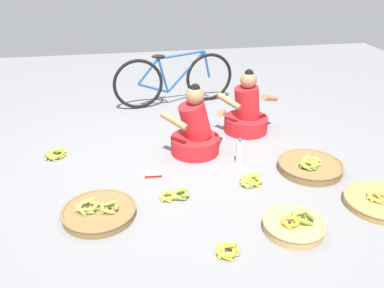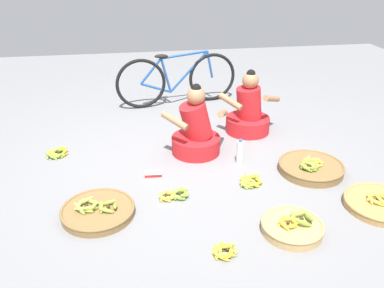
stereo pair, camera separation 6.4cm
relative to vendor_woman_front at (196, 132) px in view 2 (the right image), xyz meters
name	(u,v)px [view 2 (the right image)]	position (x,y,z in m)	size (l,w,h in m)	color
ground_plane	(189,166)	(-0.12, -0.30, -0.24)	(10.00, 10.00, 0.00)	slate
vendor_woman_front	(196,132)	(0.00, 0.00, 0.00)	(0.74, 0.53, 0.77)	red
vendor_woman_behind	(248,113)	(0.70, 0.43, 0.00)	(0.76, 0.52, 0.76)	red
bicycle_leaning	(177,79)	(-0.01, 1.50, 0.11)	(1.69, 0.29, 0.73)	black
banana_basket_back_right	(311,167)	(1.05, -0.60, -0.19)	(0.64, 0.64, 0.15)	brown
banana_basket_mid_right	(98,211)	(-0.99, -0.99, -0.20)	(0.61, 0.61, 0.14)	brown
banana_basket_front_left	(380,203)	(1.37, -1.26, -0.20)	(0.59, 0.59, 0.13)	#A87F47
banana_basket_near_vendor	(292,227)	(0.51, -1.45, -0.19)	(0.48, 0.48, 0.16)	tan
loose_bananas_front_right	(250,182)	(0.39, -0.72, -0.22)	(0.25, 0.23, 0.09)	#8CAD38
loose_bananas_mid_left	(225,251)	(-0.06, -1.61, -0.22)	(0.21, 0.20, 0.08)	yellow
loose_bananas_back_center	(57,153)	(-1.47, 0.16, -0.21)	(0.25, 0.24, 0.09)	yellow
loose_bananas_back_left	(176,195)	(-0.32, -0.83, -0.22)	(0.29, 0.19, 0.09)	olive
water_bottle	(240,152)	(0.40, -0.31, -0.12)	(0.07, 0.07, 0.27)	silver
packet_carton_stack	(153,174)	(-0.49, -0.44, -0.21)	(0.17, 0.07, 0.06)	red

